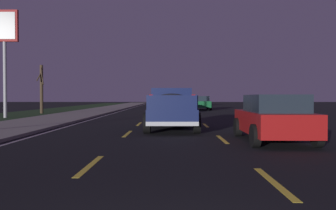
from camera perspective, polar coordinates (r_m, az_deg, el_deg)
ground at (r=29.81m, az=0.54°, el=-1.52°), size 144.00×144.00×0.00m
sidewalk_shoulder at (r=30.72m, az=-13.50°, el=-1.36°), size 108.00×4.00×0.12m
grass_verge at (r=32.30m, az=-22.13°, el=-1.39°), size 108.00×6.00×0.01m
lane_markings at (r=33.68m, az=-4.59°, el=-1.19°), size 108.60×7.04×0.01m
pickup_truck at (r=16.37m, az=0.56°, el=-0.41°), size 5.44×2.31×1.87m
sedan_green at (r=40.74m, az=5.23°, el=0.34°), size 4.42×2.06×1.54m
sedan_red at (r=12.44m, az=16.21°, el=-1.91°), size 4.42×2.06×1.54m
sedan_black at (r=31.79m, az=0.20°, el=0.07°), size 4.41×2.03×1.54m
gas_price_sign at (r=28.03m, az=-24.32°, el=9.79°), size 0.27×1.90×7.50m
bare_tree_far at (r=33.73m, az=-19.27°, el=2.62°), size 1.78×0.85×4.25m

